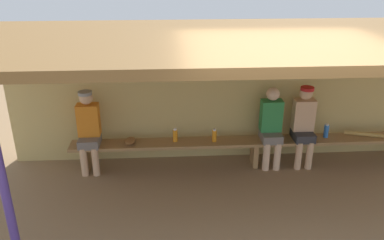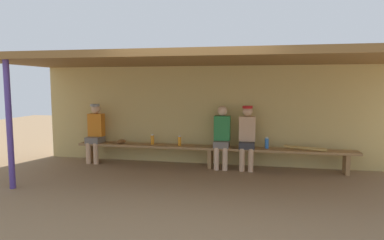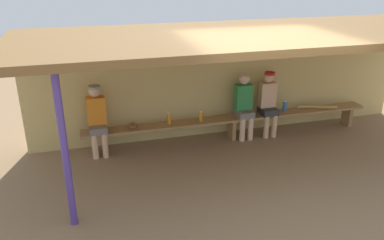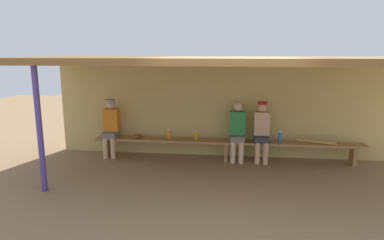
{
  "view_description": "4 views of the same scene",
  "coord_description": "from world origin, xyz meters",
  "px_view_note": "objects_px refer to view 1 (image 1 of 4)",
  "views": [
    {
      "loc": [
        -1.39,
        -4.23,
        3.32
      ],
      "look_at": [
        -1.06,
        1.25,
        0.97
      ],
      "focal_mm": 37.18,
      "sensor_mm": 36.0,
      "label": 1
    },
    {
      "loc": [
        0.97,
        -5.44,
        1.78
      ],
      "look_at": [
        -0.36,
        1.33,
        1.05
      ],
      "focal_mm": 31.06,
      "sensor_mm": 36.0,
      "label": 2
    },
    {
      "loc": [
        -2.78,
        -5.38,
        3.43
      ],
      "look_at": [
        -0.99,
        1.06,
        0.7
      ],
      "focal_mm": 36.73,
      "sensor_mm": 36.0,
      "label": 3
    },
    {
      "loc": [
        0.07,
        -5.8,
        2.42
      ],
      "look_at": [
        -0.72,
        1.09,
        1.01
      ],
      "focal_mm": 31.45,
      "sensor_mm": 36.0,
      "label": 4
    }
  ],
  "objects_px": {
    "water_bottle_orange": "(326,131)",
    "water_bottle_green": "(175,135)",
    "player_shirtless_tan": "(271,124)",
    "bench": "(255,144)",
    "support_post": "(3,181)",
    "baseball_glove_tan": "(130,141)",
    "water_bottle_clear": "(214,136)",
    "player_in_white": "(89,128)",
    "player_leftmost": "(304,123)",
    "baseball_bat": "(371,135)"
  },
  "relations": [
    {
      "from": "player_shirtless_tan",
      "to": "water_bottle_green",
      "type": "xyz_separation_m",
      "value": [
        -1.56,
        0.03,
        -0.16
      ]
    },
    {
      "from": "support_post",
      "to": "player_in_white",
      "type": "xyz_separation_m",
      "value": [
        0.48,
        2.1,
        -0.35
      ]
    },
    {
      "from": "bench",
      "to": "baseball_glove_tan",
      "type": "bearing_deg",
      "value": -179.87
    },
    {
      "from": "baseball_bat",
      "to": "support_post",
      "type": "bearing_deg",
      "value": -139.89
    },
    {
      "from": "player_shirtless_tan",
      "to": "baseball_glove_tan",
      "type": "bearing_deg",
      "value": -179.81
    },
    {
      "from": "support_post",
      "to": "baseball_bat",
      "type": "bearing_deg",
      "value": 22.38
    },
    {
      "from": "bench",
      "to": "player_leftmost",
      "type": "distance_m",
      "value": 0.86
    },
    {
      "from": "player_in_white",
      "to": "player_shirtless_tan",
      "type": "relative_size",
      "value": 1.01
    },
    {
      "from": "water_bottle_clear",
      "to": "baseball_glove_tan",
      "type": "distance_m",
      "value": 1.36
    },
    {
      "from": "player_leftmost",
      "to": "baseball_glove_tan",
      "type": "relative_size",
      "value": 5.6
    },
    {
      "from": "water_bottle_green",
      "to": "water_bottle_clear",
      "type": "height_order",
      "value": "water_bottle_green"
    },
    {
      "from": "support_post",
      "to": "player_shirtless_tan",
      "type": "relative_size",
      "value": 1.65
    },
    {
      "from": "player_shirtless_tan",
      "to": "water_bottle_green",
      "type": "height_order",
      "value": "player_shirtless_tan"
    },
    {
      "from": "support_post",
      "to": "player_in_white",
      "type": "height_order",
      "value": "support_post"
    },
    {
      "from": "support_post",
      "to": "baseball_glove_tan",
      "type": "distance_m",
      "value": 2.45
    },
    {
      "from": "bench",
      "to": "water_bottle_clear",
      "type": "height_order",
      "value": "water_bottle_clear"
    },
    {
      "from": "player_in_white",
      "to": "baseball_bat",
      "type": "distance_m",
      "value": 4.63
    },
    {
      "from": "player_in_white",
      "to": "player_shirtless_tan",
      "type": "height_order",
      "value": "player_in_white"
    },
    {
      "from": "player_in_white",
      "to": "baseball_bat",
      "type": "bearing_deg",
      "value": -0.04
    },
    {
      "from": "water_bottle_clear",
      "to": "water_bottle_green",
      "type": "bearing_deg",
      "value": 175.87
    },
    {
      "from": "player_shirtless_tan",
      "to": "water_bottle_green",
      "type": "distance_m",
      "value": 1.57
    },
    {
      "from": "water_bottle_clear",
      "to": "baseball_bat",
      "type": "bearing_deg",
      "value": 0.33
    },
    {
      "from": "baseball_glove_tan",
      "to": "baseball_bat",
      "type": "distance_m",
      "value": 3.98
    },
    {
      "from": "baseball_glove_tan",
      "to": "player_in_white",
      "type": "bearing_deg",
      "value": 104.87
    },
    {
      "from": "bench",
      "to": "player_shirtless_tan",
      "type": "distance_m",
      "value": 0.42
    },
    {
      "from": "baseball_glove_tan",
      "to": "player_shirtless_tan",
      "type": "bearing_deg",
      "value": -74.21
    },
    {
      "from": "player_in_white",
      "to": "baseball_glove_tan",
      "type": "distance_m",
      "value": 0.68
    },
    {
      "from": "water_bottle_orange",
      "to": "water_bottle_green",
      "type": "bearing_deg",
      "value": -179.9
    },
    {
      "from": "bench",
      "to": "water_bottle_clear",
      "type": "xyz_separation_m",
      "value": [
        -0.68,
        -0.02,
        0.18
      ]
    },
    {
      "from": "water_bottle_clear",
      "to": "baseball_glove_tan",
      "type": "height_order",
      "value": "water_bottle_clear"
    },
    {
      "from": "support_post",
      "to": "player_leftmost",
      "type": "relative_size",
      "value": 1.64
    },
    {
      "from": "player_leftmost",
      "to": "water_bottle_green",
      "type": "xyz_separation_m",
      "value": [
        -2.09,
        0.03,
        -0.18
      ]
    },
    {
      "from": "support_post",
      "to": "player_shirtless_tan",
      "type": "xyz_separation_m",
      "value": [
        3.4,
        2.1,
        -0.37
      ]
    },
    {
      "from": "player_leftmost",
      "to": "baseball_bat",
      "type": "relative_size",
      "value": 1.59
    },
    {
      "from": "bench",
      "to": "baseball_glove_tan",
      "type": "height_order",
      "value": "baseball_glove_tan"
    },
    {
      "from": "bench",
      "to": "player_shirtless_tan",
      "type": "relative_size",
      "value": 4.49
    },
    {
      "from": "support_post",
      "to": "player_in_white",
      "type": "relative_size",
      "value": 1.64
    },
    {
      "from": "water_bottle_clear",
      "to": "water_bottle_orange",
      "type": "bearing_deg",
      "value": 1.54
    },
    {
      "from": "water_bottle_green",
      "to": "baseball_bat",
      "type": "distance_m",
      "value": 3.26
    },
    {
      "from": "player_leftmost",
      "to": "water_bottle_green",
      "type": "height_order",
      "value": "player_leftmost"
    },
    {
      "from": "water_bottle_green",
      "to": "baseball_bat",
      "type": "height_order",
      "value": "water_bottle_green"
    },
    {
      "from": "player_leftmost",
      "to": "water_bottle_green",
      "type": "relative_size",
      "value": 5.97
    },
    {
      "from": "player_leftmost",
      "to": "water_bottle_clear",
      "type": "relative_size",
      "value": 6.14
    },
    {
      "from": "support_post",
      "to": "player_shirtless_tan",
      "type": "distance_m",
      "value": 4.01
    },
    {
      "from": "player_in_white",
      "to": "baseball_glove_tan",
      "type": "bearing_deg",
      "value": -0.73
    },
    {
      "from": "support_post",
      "to": "bench",
      "type": "distance_m",
      "value": 3.85
    },
    {
      "from": "water_bottle_orange",
      "to": "water_bottle_green",
      "type": "xyz_separation_m",
      "value": [
        -2.5,
        -0.0,
        -0.01
      ]
    },
    {
      "from": "bench",
      "to": "baseball_glove_tan",
      "type": "xyz_separation_m",
      "value": [
        -2.03,
        -0.0,
        0.12
      ]
    },
    {
      "from": "water_bottle_green",
      "to": "player_shirtless_tan",
      "type": "bearing_deg",
      "value": -1.01
    },
    {
      "from": "baseball_bat",
      "to": "player_in_white",
      "type": "bearing_deg",
      "value": -162.31
    }
  ]
}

